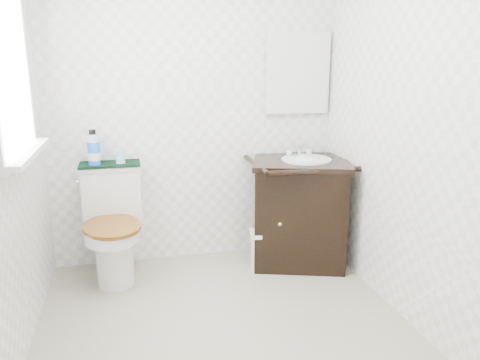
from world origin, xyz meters
name	(u,v)px	position (x,y,z in m)	size (l,w,h in m)	color
floor	(228,335)	(0.00, 0.00, 0.00)	(2.40, 2.40, 0.00)	#A69C85
wall_back	(194,108)	(0.00, 1.20, 1.20)	(2.40, 2.40, 0.00)	white
wall_front	(316,193)	(0.00, -1.20, 1.20)	(2.40, 2.40, 0.00)	white
wall_right	(415,124)	(1.10, 0.00, 1.20)	(2.40, 2.40, 0.00)	white
window	(6,61)	(-1.07, 0.25, 1.55)	(0.02, 0.70, 0.90)	white
mirror	(298,73)	(0.82, 1.18, 1.45)	(0.50, 0.02, 0.60)	silver
toilet	(114,230)	(-0.64, 0.97, 0.36)	(0.45, 0.65, 0.81)	silver
vanity	(300,208)	(0.77, 0.90, 0.43)	(0.87, 0.80, 0.92)	black
trash_bin	(264,250)	(0.45, 0.80, 0.16)	(0.24, 0.20, 0.31)	silver
towel	(110,164)	(-0.64, 1.09, 0.82)	(0.43, 0.22, 0.02)	black
mouthwash_bottle	(94,149)	(-0.74, 1.06, 0.94)	(0.09, 0.09, 0.25)	blue
cup	(120,157)	(-0.56, 1.06, 0.87)	(0.07, 0.07, 0.08)	#89BEE0
soap_bar	(294,155)	(0.75, 1.02, 0.83)	(0.08, 0.05, 0.02)	#177171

